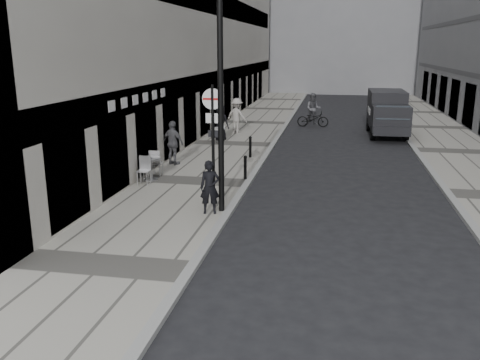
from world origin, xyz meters
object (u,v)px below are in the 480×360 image
(sign_post, at_px, (213,129))
(lamppost, at_px, (220,87))
(cyclist, at_px, (313,114))
(walking_man, at_px, (210,187))
(panel_van, at_px, (387,111))

(sign_post, bearing_deg, lamppost, -58.12)
(sign_post, relative_size, cyclist, 1.76)
(walking_man, bearing_deg, lamppost, 33.29)
(panel_van, bearing_deg, sign_post, -114.14)
(lamppost, height_order, panel_van, lamppost)
(walking_man, relative_size, lamppost, 0.24)
(panel_van, bearing_deg, walking_man, -112.49)
(sign_post, bearing_deg, walking_man, -82.46)
(walking_man, height_order, lamppost, lamppost)
(sign_post, height_order, cyclist, sign_post)
(panel_van, xyz_separation_m, cyclist, (-4.29, 2.42, -0.58))
(panel_van, relative_size, cyclist, 2.52)
(panel_van, bearing_deg, cyclist, 150.16)
(walking_man, bearing_deg, cyclist, 69.35)
(sign_post, bearing_deg, panel_van, 66.84)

